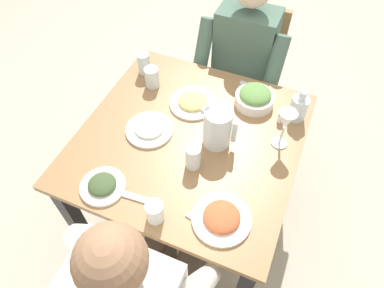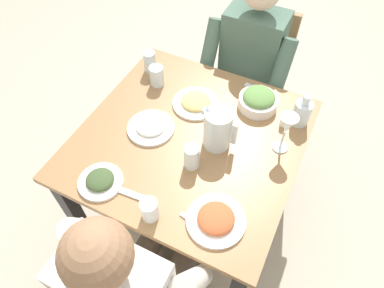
% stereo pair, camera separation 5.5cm
% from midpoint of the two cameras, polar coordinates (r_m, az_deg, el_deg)
% --- Properties ---
extents(ground_plane, '(8.00, 8.00, 0.00)m').
position_cam_midpoint_polar(ground_plane, '(2.14, -1.05, -10.98)').
color(ground_plane, '#B7AD99').
extents(dining_table, '(0.97, 0.97, 0.71)m').
position_cam_midpoint_polar(dining_table, '(1.62, -1.35, -1.22)').
color(dining_table, '#997047').
rests_on(dining_table, ground_plane).
extents(chair_far, '(0.40, 0.40, 0.87)m').
position_cam_midpoint_polar(chair_far, '(2.24, 8.19, 12.28)').
color(chair_far, '#997047').
rests_on(chair_far, ground_plane).
extents(diner_near, '(0.48, 0.53, 1.17)m').
position_cam_midpoint_polar(diner_near, '(1.33, -8.81, -21.28)').
color(diner_near, silver).
rests_on(diner_near, ground_plane).
extents(diner_far, '(0.48, 0.53, 1.17)m').
position_cam_midpoint_polar(diner_far, '(1.99, 6.86, 12.10)').
color(diner_far, '#4C6B5B').
rests_on(diner_far, ground_plane).
extents(water_pitcher, '(0.16, 0.12, 0.19)m').
position_cam_midpoint_polar(water_pitcher, '(1.45, 3.19, 2.69)').
color(water_pitcher, silver).
rests_on(water_pitcher, dining_table).
extents(salad_bowl, '(0.19, 0.19, 0.09)m').
position_cam_midpoint_polar(salad_bowl, '(1.67, 9.45, 7.62)').
color(salad_bowl, white).
rests_on(salad_bowl, dining_table).
extents(plate_fries, '(0.22, 0.22, 0.04)m').
position_cam_midpoint_polar(plate_fries, '(1.66, -0.84, 6.97)').
color(plate_fries, white).
rests_on(plate_fries, dining_table).
extents(plate_dolmas, '(0.18, 0.18, 0.04)m').
position_cam_midpoint_polar(plate_dolmas, '(1.43, -15.73, -6.64)').
color(plate_dolmas, white).
rests_on(plate_dolmas, dining_table).
extents(plate_rice_curry, '(0.23, 0.23, 0.05)m').
position_cam_midpoint_polar(plate_rice_curry, '(1.31, 3.72, -12.13)').
color(plate_rice_curry, white).
rests_on(plate_rice_curry, dining_table).
extents(plate_yoghurt, '(0.22, 0.22, 0.04)m').
position_cam_midpoint_polar(plate_yoghurt, '(1.56, -8.10, 2.52)').
color(plate_yoghurt, white).
rests_on(plate_yoghurt, dining_table).
extents(water_glass_center, '(0.07, 0.07, 0.09)m').
position_cam_midpoint_polar(water_glass_center, '(1.29, -7.41, -11.13)').
color(water_glass_center, silver).
rests_on(water_glass_center, dining_table).
extents(water_glass_near_right, '(0.06, 0.06, 0.11)m').
position_cam_midpoint_polar(water_glass_near_right, '(1.83, -8.86, 13.04)').
color(water_glass_near_right, silver).
rests_on(water_glass_near_right, dining_table).
extents(water_glass_by_pitcher, '(0.07, 0.07, 0.10)m').
position_cam_midpoint_polar(water_glass_by_pitcher, '(1.75, -7.57, 10.89)').
color(water_glass_by_pitcher, silver).
rests_on(water_glass_by_pitcher, dining_table).
extents(water_glass_far_right, '(0.06, 0.06, 0.11)m').
position_cam_midpoint_polar(water_glass_far_right, '(1.40, -0.93, -2.17)').
color(water_glass_far_right, silver).
rests_on(water_glass_far_right, dining_table).
extents(wine_glass, '(0.08, 0.08, 0.20)m').
position_cam_midpoint_polar(wine_glass, '(1.45, 14.29, 3.54)').
color(wine_glass, silver).
rests_on(wine_glass, dining_table).
extents(oil_carafe, '(0.08, 0.08, 0.16)m').
position_cam_midpoint_polar(oil_carafe, '(1.64, 16.30, 5.58)').
color(oil_carafe, silver).
rests_on(oil_carafe, dining_table).
extents(salt_shaker, '(0.03, 0.03, 0.05)m').
position_cam_midpoint_polar(salt_shaker, '(1.62, 13.61, 4.34)').
color(salt_shaker, white).
rests_on(salt_shaker, dining_table).
extents(fork_near, '(0.17, 0.04, 0.01)m').
position_cam_midpoint_polar(fork_near, '(1.38, -9.90, -8.95)').
color(fork_near, silver).
rests_on(fork_near, dining_table).
extents(knife_near, '(0.18, 0.06, 0.01)m').
position_cam_midpoint_polar(knife_near, '(1.30, 1.19, -13.66)').
color(knife_near, silver).
rests_on(knife_near, dining_table).
extents(fork_far, '(0.17, 0.05, 0.01)m').
position_cam_midpoint_polar(fork_far, '(1.77, 9.58, 9.09)').
color(fork_far, silver).
rests_on(fork_far, dining_table).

